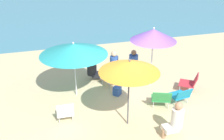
# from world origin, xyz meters

# --- Properties ---
(ground_plane) EXTENTS (40.00, 40.00, 0.00)m
(ground_plane) POSITION_xyz_m (0.00, 0.00, 0.00)
(ground_plane) COLOR #D3BC8C
(sea_water) EXTENTS (40.00, 16.00, 0.01)m
(sea_water) POSITION_xyz_m (0.00, 14.00, 0.00)
(sea_water) COLOR teal
(sea_water) RESTS_ON ground_plane
(umbrella_purple) EXTENTS (1.50, 1.50, 2.09)m
(umbrella_purple) POSITION_xyz_m (1.27, 1.47, 1.83)
(umbrella_purple) COLOR silver
(umbrella_purple) RESTS_ON ground_plane
(umbrella_orange) EXTENTS (1.54, 1.54, 1.93)m
(umbrella_orange) POSITION_xyz_m (-0.19, -0.38, 1.72)
(umbrella_orange) COLOR #4C4C51
(umbrella_orange) RESTS_ON ground_plane
(umbrella_teal) EXTENTS (2.08, 2.08, 1.83)m
(umbrella_teal) POSITION_xyz_m (-1.30, 1.50, 1.60)
(umbrella_teal) COLOR silver
(umbrella_teal) RESTS_ON ground_plane
(beach_chair_a) EXTENTS (0.48, 0.61, 0.66)m
(beach_chair_a) POSITION_xyz_m (-1.81, 0.20, 0.32)
(beach_chair_a) COLOR white
(beach_chair_a) RESTS_ON ground_plane
(beach_chair_b) EXTENTS (0.73, 0.72, 0.64)m
(beach_chair_b) POSITION_xyz_m (0.03, 1.84, 0.35)
(beach_chair_b) COLOR white
(beach_chair_b) RESTS_ON ground_plane
(beach_chair_c) EXTENTS (0.77, 0.76, 0.61)m
(beach_chair_c) POSITION_xyz_m (2.39, 0.75, 0.32)
(beach_chair_c) COLOR red
(beach_chair_c) RESTS_ON ground_plane
(beach_chair_d) EXTENTS (0.63, 0.62, 0.56)m
(beach_chair_d) POSITION_xyz_m (1.69, 0.14, 0.30)
(beach_chair_d) COLOR teal
(beach_chair_d) RESTS_ON ground_plane
(beach_chair_e) EXTENTS (0.70, 0.67, 0.61)m
(beach_chair_e) POSITION_xyz_m (1.02, 0.09, 0.33)
(beach_chair_e) COLOR #33934C
(beach_chair_e) RESTS_ON ground_plane
(person_a) EXTENTS (0.57, 0.50, 0.92)m
(person_a) POSITION_xyz_m (1.01, 2.55, 0.45)
(person_a) COLOR #2D519E
(person_a) RESTS_ON ground_plane
(person_b) EXTENTS (0.57, 0.44, 0.90)m
(person_b) POSITION_xyz_m (-0.55, 2.40, 0.43)
(person_b) COLOR black
(person_b) RESTS_ON ground_plane
(person_c) EXTENTS (0.55, 0.33, 0.97)m
(person_c) POSITION_xyz_m (0.79, -1.16, 0.48)
(person_c) COLOR silver
(person_c) RESTS_ON ground_plane
(person_d) EXTENTS (0.38, 0.55, 0.97)m
(person_d) POSITION_xyz_m (0.29, 2.62, 0.48)
(person_d) COLOR #2D519E
(person_d) RESTS_ON ground_plane
(beach_bag) EXTENTS (0.31, 0.31, 0.29)m
(beach_bag) POSITION_xyz_m (-0.03, 1.15, 0.15)
(beach_bag) COLOR #2D519E
(beach_bag) RESTS_ON ground_plane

